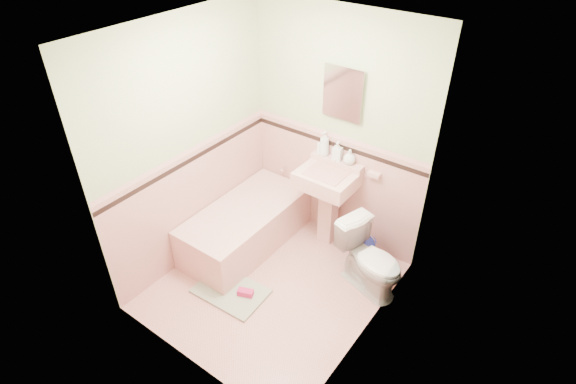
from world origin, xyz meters
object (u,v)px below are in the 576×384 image
Objects in this scene: soap_bottle_mid at (338,151)px; toilet at (371,260)px; shoe at (245,293)px; soap_bottle_left at (324,143)px; bathtub at (246,227)px; medicine_cabinet at (343,93)px; sink at (325,209)px; soap_bottle_right at (350,157)px; bucket at (361,251)px.

soap_bottle_mid is 0.29× the size of toilet.
soap_bottle_left is at bearing 68.07° from shoe.
bathtub is 0.82m from shoe.
soap_bottle_mid is 1.34× the size of shoe.
medicine_cabinet reaches higher than soap_bottle_mid.
toilet is at bearing -23.08° from sink.
soap_bottle_left is at bearing 78.05° from toilet.
sink is at bearing -90.00° from medicine_cabinet.
soap_bottle_left is at bearing 180.00° from soap_bottle_mid.
soap_bottle_right is at bearing 0.00° from soap_bottle_mid.
soap_bottle_right reaches higher than toilet.
shoe is at bearing -121.15° from bucket.
bathtub reaches higher than shoe.
soap_bottle_right is 0.22× the size of toilet.
bathtub is 3.32× the size of medicine_cabinet.
bucket is 1.87× the size of shoe.
soap_bottle_left is at bearing 180.00° from soap_bottle_right.
soap_bottle_mid is at bearing 72.97° from toilet.
soap_bottle_mid is 1.09m from bucket.
bathtub is at bearing -142.07° from sink.
soap_bottle_mid is 1.29× the size of soap_bottle_right.
soap_bottle_mid reaches higher than bucket.
shoe is at bearing -50.46° from bathtub.
bucket is (0.49, -0.05, -0.32)m from sink.
medicine_cabinet is at bearing 47.42° from bathtub.
sink is at bearing 174.56° from bucket.
bathtub is 9.75× the size of shoe.
soap_bottle_mid is (-0.00, -0.03, -0.61)m from medicine_cabinet.
bucket is (0.35, -0.23, -0.92)m from soap_bottle_right.
shoe is (-0.31, -1.33, -1.01)m from soap_bottle_right.
soap_bottle_mid is 1.14m from toilet.
sink is at bearing 59.96° from shoe.
soap_bottle_left is 1.68× the size of soap_bottle_right.
medicine_cabinet is at bearing 85.47° from soap_bottle_mid.
sink is at bearing -89.24° from soap_bottle_mid.
soap_bottle_right is at bearing 0.00° from soap_bottle_left.
soap_bottle_left is 1.70m from shoe.
soap_bottle_left is 1.20m from bucket.
sink is 3.21× the size of bucket.
toilet reaches higher than bucket.
soap_bottle_right is 1.04× the size of shoe.
medicine_cabinet is 1.69× the size of soap_bottle_left.
soap_bottle_mid reaches higher than toilet.
sink is 0.65m from soap_bottle_mid.
bucket reaches higher than shoe.
soap_bottle_right is (0.82, 0.71, 0.84)m from bathtub.
medicine_cabinet is at bearing 61.26° from shoe.
bathtub is at bearing -133.66° from soap_bottle_mid.
shoe is (-0.89, -0.84, -0.30)m from toilet.
medicine_cabinet reaches higher than toilet.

